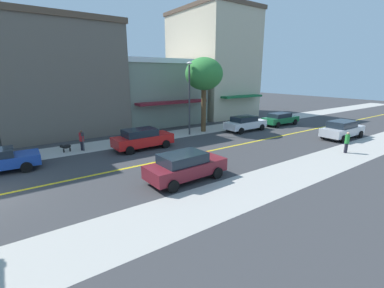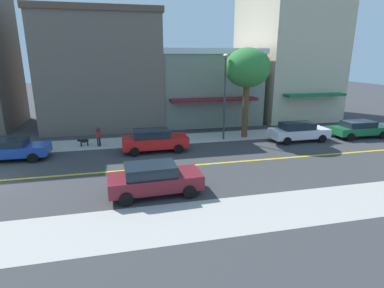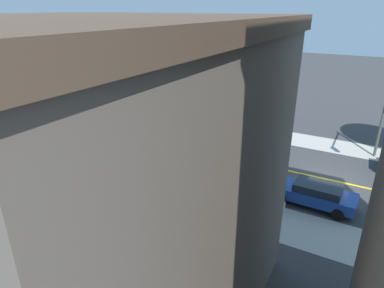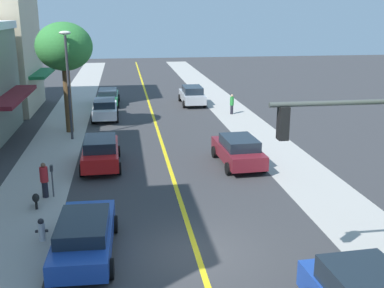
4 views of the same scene
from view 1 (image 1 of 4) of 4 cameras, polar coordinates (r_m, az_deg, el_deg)
name	(u,v)px [view 1 (image 1 of 4)]	position (r m, az deg, el deg)	size (l,w,h in m)	color
brick_apartment_block	(57,78)	(30.39, -27.14, 12.56)	(11.47, 10.95, 10.57)	#665B51
tan_rowhouse	(147,91)	(33.39, -9.76, 11.17)	(12.34, 10.83, 7.29)	gray
pale_office_building	(211,64)	(38.85, 4.15, 16.84)	(12.71, 8.44, 14.10)	beige
street_tree_left_near	(204,75)	(26.51, 2.61, 14.72)	(3.67, 3.67, 7.27)	brown
fire_hydrant	(18,156)	(20.97, -33.40, -2.17)	(0.44, 0.24, 0.84)	silver
parking_meter	(83,139)	(21.46, -22.52, 1.00)	(0.12, 0.18, 1.45)	#4C4C51
street_lamp	(189,91)	(25.11, -0.58, 11.38)	(0.70, 0.36, 6.77)	#38383D
red_sedan_left_curb	(142,138)	(20.91, -10.69, 1.20)	(2.10, 4.64, 1.59)	red
silver_sedan_right_curb	(342,129)	(27.61, 29.71, 2.79)	(2.04, 4.79, 1.61)	#B7BABF
white_sedan_left_curb	(245,123)	(27.75, 11.40, 4.44)	(2.01, 4.66, 1.52)	silver
maroon_sedan_right_curb	(185,166)	(14.48, -1.46, -4.75)	(2.21, 4.58, 1.55)	maroon
green_sedan_left_curb	(280,119)	(32.00, 18.54, 5.22)	(2.00, 4.66, 1.40)	#196638
pedestrian_red_shirt	(82,140)	(21.80, -22.72, 0.86)	(0.35, 0.35, 1.59)	black
pedestrian_green_shirt	(347,142)	(22.54, 30.46, 0.41)	(0.31, 0.31, 1.59)	black
small_dog	(66,147)	(21.89, -25.63, -0.54)	(0.42, 0.84, 0.62)	black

